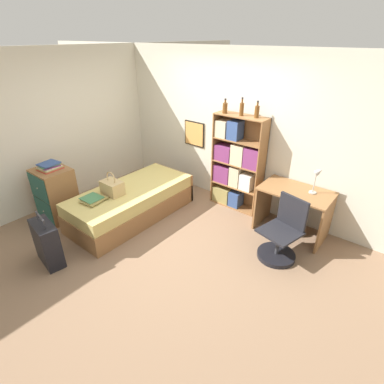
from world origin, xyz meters
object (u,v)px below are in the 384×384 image
Objects in this scene: handbag at (112,187)px; bookcase at (235,165)px; book_stack_on_bed at (93,199)px; magazine_pile_on_dresser at (49,166)px; desk at (294,204)px; bed at (132,202)px; waste_bin at (286,224)px; desk_lamp at (318,176)px; desk_chair at (281,240)px; dresser at (56,194)px; bottle_clear at (257,111)px; bottle_green at (225,108)px; bottle_brown at (242,109)px; suitcase at (47,243)px.

bookcase is (1.17, 1.68, 0.13)m from handbag.
magazine_pile_on_dresser is at bearing -169.57° from book_stack_on_bed.
handbag is at bearing -146.86° from desk.
magazine_pile_on_dresser reaches higher than handbag.
desk is at bearing 28.20° from bed.
waste_bin is (2.32, 1.79, -0.40)m from book_stack_on_bed.
magazine_pile_on_dresser is at bearing -148.98° from desk_lamp.
bookcase is at bearing 147.80° from desk_chair.
bed is at bearing 40.85° from dresser.
bottle_green is at bearing -174.40° from bottle_clear.
desk is at bearing -5.04° from bottle_green.
desk_lamp is 0.92m from waste_bin.
bottle_green is (-0.23, -0.04, 0.94)m from bookcase.
bottle_brown reaches higher than desk_chair.
bottle_clear is (0.25, 0.03, -0.01)m from bottle_brown.
bookcase is (1.08, 2.86, 0.47)m from suitcase.
desk_lamp is at bearing -5.79° from bottle_clear.
magazine_pile_on_dresser is 3.12m from bottle_brown.
bottle_brown is (0.06, -0.02, 0.96)m from bookcase.
suitcase is 3.12m from desk_chair.
handbag is 0.23× the size of bookcase.
bottle_green is 0.22× the size of desk.
bottle_clear reaches higher than handbag.
bottle_clear is 1.92m from desk_chair.
desk is 0.36m from waste_bin.
bed is 2.40× the size of desk_chair.
magazine_pile_on_dresser reaches higher than desk_chair.
waste_bin is at bearing -128.19° from desk.
bottle_brown is at bearing 4.82° from bottle_green.
bookcase reaches higher than book_stack_on_bed.
bottle_clear is 1.50m from desk.
desk_chair is at bearing -32.20° from bookcase.
bottle_green is 0.55× the size of desk_lamp.
bottle_green reaches higher than suitcase.
desk_lamp is 1.03m from desk_chair.
desk_lamp reaches higher than waste_bin.
waste_bin is at bearing 37.60° from book_stack_on_bed.
bottle_clear reaches higher than waste_bin.
desk_lamp is at bearing 15.69° from desk.
bookcase is 5.86× the size of bottle_brown.
desk_lamp reaches higher than handbag.
book_stack_on_bed is 2.65m from bottle_brown.
dresser is 3.59m from desk_chair.
dresser is at bearing -133.06° from bookcase.
waste_bin is (-0.28, -0.13, -0.86)m from desk_lamp.
handbag is 0.43× the size of desk_chair.
desk is (3.19, 2.02, 0.06)m from dresser.
bed is at bearing -128.82° from bookcase.
magazine_pile_on_dresser is 3.65m from desk_chair.
dresser is 3.46m from bottle_clear.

